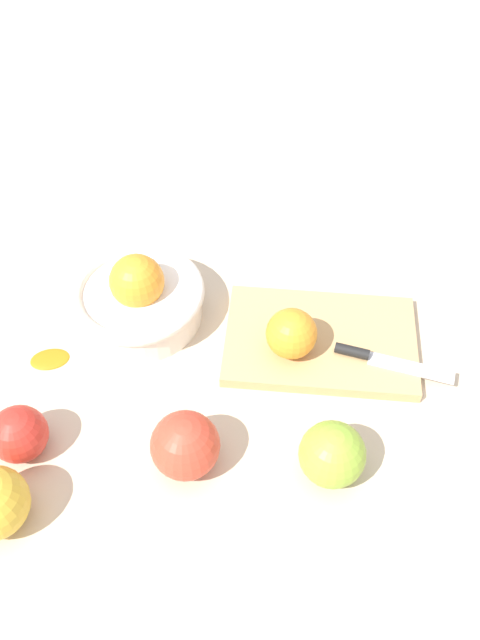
{
  "coord_description": "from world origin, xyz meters",
  "views": [
    {
      "loc": [
        0.04,
        -0.49,
        0.7
      ],
      "look_at": [
        0.04,
        0.08,
        0.04
      ],
      "focal_mm": 37.25,
      "sensor_mm": 36.0,
      "label": 1
    }
  ],
  "objects_px": {
    "orange_on_board": "(291,334)",
    "apple_front_right": "(332,454)",
    "bowl": "(138,297)",
    "apple_front_center": "(185,445)",
    "knife": "(377,358)",
    "cutting_board": "(320,341)",
    "apple_front_left": "(19,434)"
  },
  "relations": [
    {
      "from": "orange_on_board",
      "to": "apple_front_right",
      "type": "bearing_deg",
      "value": -76.71
    },
    {
      "from": "bowl",
      "to": "orange_on_board",
      "type": "distance_m",
      "value": 0.22
    },
    {
      "from": "apple_front_center",
      "to": "bowl",
      "type": "bearing_deg",
      "value": 108.98
    },
    {
      "from": "knife",
      "to": "apple_front_right",
      "type": "distance_m",
      "value": 0.17
    },
    {
      "from": "bowl",
      "to": "apple_front_right",
      "type": "relative_size",
      "value": 2.4
    },
    {
      "from": "bowl",
      "to": "knife",
      "type": "xyz_separation_m",
      "value": [
        0.32,
        -0.09,
        -0.02
      ]
    },
    {
      "from": "apple_front_right",
      "to": "orange_on_board",
      "type": "bearing_deg",
      "value": 103.29
    },
    {
      "from": "cutting_board",
      "to": "knife",
      "type": "relative_size",
      "value": 1.66
    },
    {
      "from": "orange_on_board",
      "to": "apple_front_center",
      "type": "relative_size",
      "value": 0.83
    },
    {
      "from": "apple_front_left",
      "to": "apple_front_right",
      "type": "xyz_separation_m",
      "value": [
        0.36,
        -0.03,
        0.0
      ]
    },
    {
      "from": "cutting_board",
      "to": "apple_front_left",
      "type": "bearing_deg",
      "value": -155.81
    },
    {
      "from": "orange_on_board",
      "to": "bowl",
      "type": "bearing_deg",
      "value": 160.65
    },
    {
      "from": "knife",
      "to": "apple_front_left",
      "type": "bearing_deg",
      "value": -164.0
    },
    {
      "from": "bowl",
      "to": "cutting_board",
      "type": "distance_m",
      "value": 0.26
    },
    {
      "from": "knife",
      "to": "apple_front_left",
      "type": "distance_m",
      "value": 0.45
    },
    {
      "from": "orange_on_board",
      "to": "knife",
      "type": "bearing_deg",
      "value": -8.62
    },
    {
      "from": "cutting_board",
      "to": "orange_on_board",
      "type": "height_order",
      "value": "orange_on_board"
    },
    {
      "from": "cutting_board",
      "to": "apple_front_right",
      "type": "xyz_separation_m",
      "value": [
        -0.0,
        -0.19,
        0.03
      ]
    },
    {
      "from": "apple_front_center",
      "to": "apple_front_right",
      "type": "bearing_deg",
      "value": -3.15
    },
    {
      "from": "cutting_board",
      "to": "apple_front_right",
      "type": "height_order",
      "value": "apple_front_right"
    },
    {
      "from": "orange_on_board",
      "to": "apple_front_center",
      "type": "xyz_separation_m",
      "value": [
        -0.13,
        -0.16,
        -0.01
      ]
    },
    {
      "from": "orange_on_board",
      "to": "apple_front_center",
      "type": "height_order",
      "value": "orange_on_board"
    },
    {
      "from": "knife",
      "to": "apple_front_left",
      "type": "relative_size",
      "value": 2.25
    },
    {
      "from": "orange_on_board",
      "to": "apple_front_right",
      "type": "xyz_separation_m",
      "value": [
        0.04,
        -0.17,
        -0.01
      ]
    },
    {
      "from": "cutting_board",
      "to": "apple_front_center",
      "type": "relative_size",
      "value": 3.17
    },
    {
      "from": "apple_front_left",
      "to": "apple_front_right",
      "type": "height_order",
      "value": "apple_front_right"
    },
    {
      "from": "apple_front_left",
      "to": "cutting_board",
      "type": "bearing_deg",
      "value": 24.19
    },
    {
      "from": "apple_front_right",
      "to": "apple_front_center",
      "type": "bearing_deg",
      "value": 176.85
    },
    {
      "from": "apple_front_center",
      "to": "apple_front_right",
      "type": "xyz_separation_m",
      "value": [
        0.17,
        -0.01,
        -0.0
      ]
    },
    {
      "from": "bowl",
      "to": "knife",
      "type": "distance_m",
      "value": 0.33
    },
    {
      "from": "apple_front_center",
      "to": "apple_front_right",
      "type": "height_order",
      "value": "apple_front_center"
    },
    {
      "from": "cutting_board",
      "to": "apple_front_center",
      "type": "distance_m",
      "value": 0.25
    }
  ]
}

